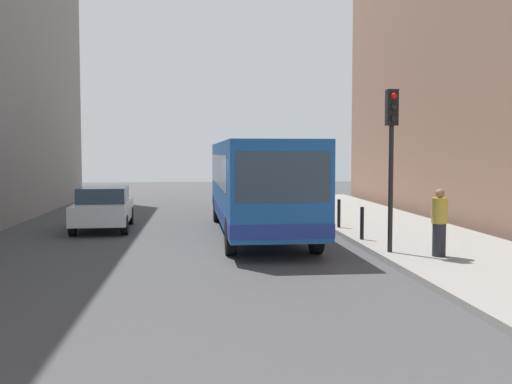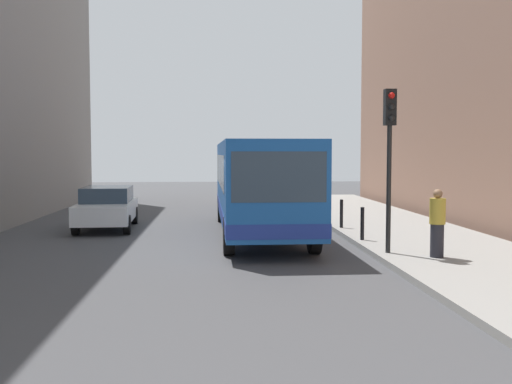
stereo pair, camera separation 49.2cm
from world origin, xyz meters
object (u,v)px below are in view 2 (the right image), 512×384
at_px(bus, 259,182).
at_px(bollard_mid, 341,214).
at_px(car_behind_bus, 256,192).
at_px(traffic_light, 390,139).
at_px(bollard_near, 362,224).
at_px(car_beside_bus, 107,207).
at_px(pedestrian_near_signal, 437,223).

distance_m(bus, bollard_mid, 3.05).
height_order(car_behind_bus, traffic_light, traffic_light).
bearing_deg(bollard_near, bollard_mid, 90.00).
relative_size(car_behind_bus, bollard_near, 4.73).
relative_size(car_beside_bus, traffic_light, 1.09).
xyz_separation_m(car_behind_bus, pedestrian_near_signal, (3.37, -14.78, 0.19)).
bearing_deg(traffic_light, bus, 121.09).
relative_size(car_behind_bus, pedestrian_near_signal, 2.73).
relative_size(car_beside_bus, bollard_near, 4.72).
bearing_deg(bollard_near, traffic_light, -87.50).
xyz_separation_m(bollard_near, bollard_mid, (0.00, 2.89, 0.00)).
bearing_deg(car_beside_bus, bus, 158.60).
relative_size(car_beside_bus, pedestrian_near_signal, 2.72).
distance_m(traffic_light, bollard_mid, 5.70).
distance_m(car_behind_bus, pedestrian_near_signal, 15.16).
distance_m(car_beside_bus, bollard_near, 9.11).
bearing_deg(bollard_near, car_behind_bus, 100.95).
bearing_deg(traffic_light, car_beside_bus, 140.93).
xyz_separation_m(bus, traffic_light, (2.92, -4.85, 1.28)).
bearing_deg(car_beside_bus, car_behind_bus, -130.41).
distance_m(car_behind_bus, bollard_near, 11.99).
height_order(car_behind_bus, pedestrian_near_signal, pedestrian_near_signal).
bearing_deg(bollard_mid, bollard_near, -90.00).
bearing_deg(bollard_near, car_beside_bus, 151.75).
bearing_deg(bollard_near, pedestrian_near_signal, -70.07).
height_order(traffic_light, bollard_near, traffic_light).
bearing_deg(bollard_mid, bus, -173.36).
bearing_deg(bollard_near, bus, 137.78).
distance_m(car_beside_bus, car_behind_bus, 9.42).
height_order(bollard_mid, pedestrian_near_signal, pedestrian_near_signal).
distance_m(bollard_near, pedestrian_near_signal, 3.21).
bearing_deg(car_beside_bus, pedestrian_near_signal, 138.45).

